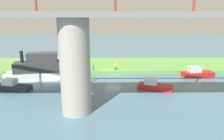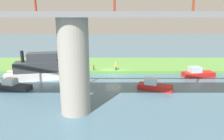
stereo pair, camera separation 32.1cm
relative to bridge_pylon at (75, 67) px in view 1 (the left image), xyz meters
The scene contains 11 objects.
ground_plane 15.82m from the bridge_pylon, 105.12° to the right, with size 160.00×160.00×0.00m, color #476B7F.
grassy_bank 21.42m from the bridge_pylon, 100.83° to the right, with size 80.00×12.00×0.50m, color #5B9342.
bridge_pylon is the anchor object (origin of this frame).
bridge_span 5.26m from the bridge_pylon, 90.00° to the right, with size 55.77×4.30×3.25m.
person_on_bank 16.41m from the bridge_pylon, 105.99° to the right, with size 0.51×0.51×1.39m.
mooring_post 15.65m from the bridge_pylon, 92.21° to the right, with size 0.20×0.20×0.91m, color brown.
skiff_small 14.60m from the bridge_pylon, 56.42° to the right, with size 9.23×4.66×4.51m.
pontoon_yellow 12.29m from the bridge_pylon, 144.35° to the right, with size 4.82×3.04×1.51m.
houseboat_blue 22.27m from the bridge_pylon, 143.63° to the right, with size 5.24×2.51×1.68m.
riverboat_paddlewheel 12.40m from the bridge_pylon, 35.44° to the right, with size 4.73×2.60×1.49m.
marker_buoy 4.67m from the bridge_pylon, ahead, with size 0.50×0.50×0.50m, color orange.
Camera 1 is at (0.55, 34.82, 9.68)m, focal length 34.07 mm.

